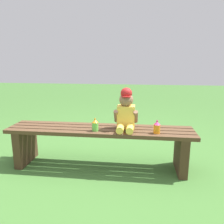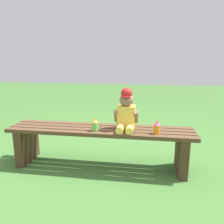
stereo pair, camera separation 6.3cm
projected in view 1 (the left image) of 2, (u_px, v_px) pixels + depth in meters
ground_plane at (100, 166)px, 2.30m from camera, size 16.00×16.00×0.00m
park_bench at (100, 140)px, 2.23m from camera, size 1.84×0.37×0.41m
child_figure at (126, 111)px, 2.14m from camera, size 0.23×0.27×0.40m
sippy_cup_left at (95, 125)px, 2.11m from camera, size 0.06×0.06×0.12m
sippy_cup_right at (157, 127)px, 2.04m from camera, size 0.06×0.06×0.12m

